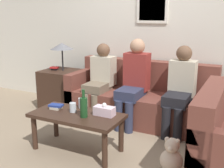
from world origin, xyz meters
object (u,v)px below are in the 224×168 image
Objects in this scene: wine_bottle at (84,107)px; teddy_bear at (171,157)px; coffee_table at (77,119)px; drinking_glass at (73,107)px; person_right at (180,86)px; person_left at (100,78)px; person_middle at (134,79)px; couch_main at (141,100)px.

wine_bottle is 0.87× the size of teddy_bear.
wine_bottle reaches higher than coffee_table.
drinking_glass is at bearing 154.11° from coffee_table.
person_right is 1.15m from teddy_bear.
person_middle is (0.56, -0.04, 0.04)m from person_left.
person_right is at bearing -14.92° from couch_main.
couch_main is at bearing 123.56° from teddy_bear.
couch_main reaches higher than wine_bottle.
teddy_bear is at bearing -37.00° from person_left.
wine_bottle is 1.22m from person_left.
drinking_glass is 0.09× the size of person_middle.
person_right is (0.98, 1.04, 0.12)m from drinking_glass.
teddy_bear is (0.97, 0.09, -0.41)m from wine_bottle.
drinking_glass is 1.22m from teddy_bear.
couch_main reaches higher than teddy_bear.
person_left reaches higher than wine_bottle.
person_middle is 0.65m from person_right.
couch_main is 5.83× the size of teddy_bear.
person_middle reaches higher than teddy_bear.
person_right reaches higher than couch_main.
drinking_glass is at bearing -107.40° from couch_main.
drinking_glass is 0.10× the size of person_right.
coffee_table is 0.15m from drinking_glass.
person_right is 3.17× the size of teddy_bear.
person_middle is at bearing 76.17° from coffee_table.
person_left is (-0.60, -0.14, 0.30)m from couch_main.
drinking_glass is at bearing -179.72° from teddy_bear.
person_left is at bearing 179.13° from person_right.
person_right reaches higher than teddy_bear.
person_middle reaches higher than coffee_table.
teddy_bear is at bearing 0.28° from drinking_glass.
coffee_table is 2.90× the size of teddy_bear.
coffee_table is (-0.30, -1.24, 0.07)m from couch_main.
wine_bottle reaches higher than drinking_glass.
wine_bottle is at bearing -69.39° from person_left.
coffee_table is 0.87× the size of person_middle.
person_left reaches higher than couch_main.
couch_main is 0.39m from person_middle.
couch_main is 1.44m from teddy_bear.
person_left is at bearing -166.68° from couch_main.
person_right reaches higher than coffee_table.
person_right reaches higher than wine_bottle.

